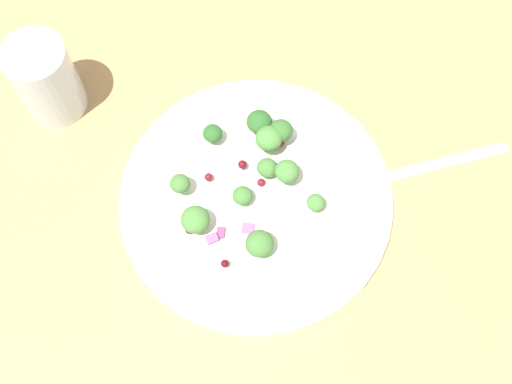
% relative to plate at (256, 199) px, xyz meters
% --- Properties ---
extents(ground_plane, '(1.80, 1.80, 0.02)m').
position_rel_plate_xyz_m(ground_plane, '(0.02, 0.01, -0.02)').
color(ground_plane, tan).
extents(plate, '(0.29, 0.29, 0.02)m').
position_rel_plate_xyz_m(plate, '(0.00, 0.00, 0.00)').
color(plate, white).
rests_on(plate, ground_plane).
extents(dressing_pool, '(0.17, 0.17, 0.00)m').
position_rel_plate_xyz_m(dressing_pool, '(-0.00, 0.00, 0.00)').
color(dressing_pool, white).
rests_on(dressing_pool, plate).
extents(broccoli_floret_0, '(0.02, 0.02, 0.02)m').
position_rel_plate_xyz_m(broccoli_floret_0, '(-0.03, -0.00, 0.02)').
color(broccoli_floret_0, '#ADD18E').
rests_on(broccoli_floret_0, plate).
extents(broccoli_floret_1, '(0.03, 0.03, 0.03)m').
position_rel_plate_xyz_m(broccoli_floret_1, '(0.05, 0.03, 0.02)').
color(broccoli_floret_1, '#9EC684').
rests_on(broccoli_floret_1, plate).
extents(broccoli_floret_2, '(0.03, 0.03, 0.03)m').
position_rel_plate_xyz_m(broccoli_floret_2, '(-0.03, 0.02, 0.03)').
color(broccoli_floret_2, '#9EC684').
rests_on(broccoli_floret_2, plate).
extents(broccoli_floret_3, '(0.02, 0.02, 0.02)m').
position_rel_plate_xyz_m(broccoli_floret_3, '(-0.03, -0.07, 0.02)').
color(broccoli_floret_3, '#ADD18E').
rests_on(broccoli_floret_3, plate).
extents(broccoli_floret_4, '(0.02, 0.02, 0.02)m').
position_rel_plate_xyz_m(broccoli_floret_4, '(0.01, -0.01, 0.02)').
color(broccoli_floret_4, '#ADD18E').
rests_on(broccoli_floret_4, plate).
extents(broccoli_floret_5, '(0.03, 0.03, 0.03)m').
position_rel_plate_xyz_m(broccoli_floret_5, '(-0.07, -0.04, 0.02)').
color(broccoli_floret_5, '#9EC684').
rests_on(broccoli_floret_5, plate).
extents(broccoli_floret_6, '(0.02, 0.02, 0.02)m').
position_rel_plate_xyz_m(broccoli_floret_6, '(0.03, -0.07, 0.02)').
color(broccoli_floret_6, '#9EC684').
rests_on(broccoli_floret_6, plate).
extents(broccoli_floret_7, '(0.02, 0.02, 0.02)m').
position_rel_plate_xyz_m(broccoli_floret_7, '(-0.02, 0.06, 0.02)').
color(broccoli_floret_7, '#ADD18E').
rests_on(broccoli_floret_7, plate).
extents(broccoli_floret_8, '(0.03, 0.03, 0.03)m').
position_rel_plate_xyz_m(broccoli_floret_8, '(-0.07, -0.01, 0.03)').
color(broccoli_floret_8, '#9EC684').
rests_on(broccoli_floret_8, plate).
extents(broccoli_floret_9, '(0.03, 0.03, 0.03)m').
position_rel_plate_xyz_m(broccoli_floret_9, '(-0.06, -0.02, 0.03)').
color(broccoli_floret_9, '#9EC684').
rests_on(broccoli_floret_9, plate).
extents(broccoli_floret_10, '(0.03, 0.03, 0.03)m').
position_rel_plate_xyz_m(broccoli_floret_10, '(0.06, -0.04, 0.02)').
color(broccoli_floret_10, '#ADD18E').
rests_on(broccoli_floret_10, plate).
extents(cranberry_0, '(0.01, 0.01, 0.01)m').
position_rel_plate_xyz_m(cranberry_0, '(-0.02, -0.03, 0.01)').
color(cranberry_0, maroon).
rests_on(cranberry_0, plate).
extents(cranberry_1, '(0.01, 0.01, 0.01)m').
position_rel_plate_xyz_m(cranberry_1, '(0.07, -0.04, 0.01)').
color(cranberry_1, '#4C0A14').
rests_on(cranberry_1, plate).
extents(cranberry_2, '(0.01, 0.01, 0.01)m').
position_rel_plate_xyz_m(cranberry_2, '(0.01, -0.05, 0.01)').
color(cranberry_2, maroon).
rests_on(cranberry_2, plate).
extents(cranberry_3, '(0.01, 0.01, 0.01)m').
position_rel_plate_xyz_m(cranberry_3, '(-0.02, -0.00, 0.01)').
color(cranberry_3, maroon).
rests_on(cranberry_3, plate).
extents(cranberry_4, '(0.01, 0.01, 0.01)m').
position_rel_plate_xyz_m(cranberry_4, '(-0.08, -0.02, 0.01)').
color(cranberry_4, maroon).
rests_on(cranberry_4, plate).
extents(cranberry_5, '(0.01, 0.01, 0.01)m').
position_rel_plate_xyz_m(cranberry_5, '(0.08, 0.01, 0.01)').
color(cranberry_5, '#4C0A14').
rests_on(cranberry_5, plate).
extents(cranberry_6, '(0.01, 0.01, 0.01)m').
position_rel_plate_xyz_m(cranberry_6, '(-0.07, -0.01, 0.01)').
color(cranberry_6, maroon).
rests_on(cranberry_6, plate).
extents(onion_bit_0, '(0.01, 0.01, 0.01)m').
position_rel_plate_xyz_m(onion_bit_0, '(0.05, -0.01, 0.01)').
color(onion_bit_0, '#843D75').
rests_on(onion_bit_0, plate).
extents(onion_bit_1, '(0.01, 0.01, 0.01)m').
position_rel_plate_xyz_m(onion_bit_1, '(0.06, -0.01, 0.01)').
color(onion_bit_1, '#A35B93').
rests_on(onion_bit_1, plate).
extents(onion_bit_2, '(0.02, 0.02, 0.00)m').
position_rel_plate_xyz_m(onion_bit_2, '(0.03, 0.01, 0.01)').
color(onion_bit_2, '#A35B93').
rests_on(onion_bit_2, plate).
extents(fork, '(0.14, 0.14, 0.01)m').
position_rel_plate_xyz_m(fork, '(-0.12, 0.13, -0.01)').
color(fork, silver).
rests_on(fork, ground_plane).
extents(water_glass, '(0.07, 0.07, 0.10)m').
position_rel_plate_xyz_m(water_glass, '(0.01, -0.26, 0.04)').
color(water_glass, silver).
rests_on(water_glass, ground_plane).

